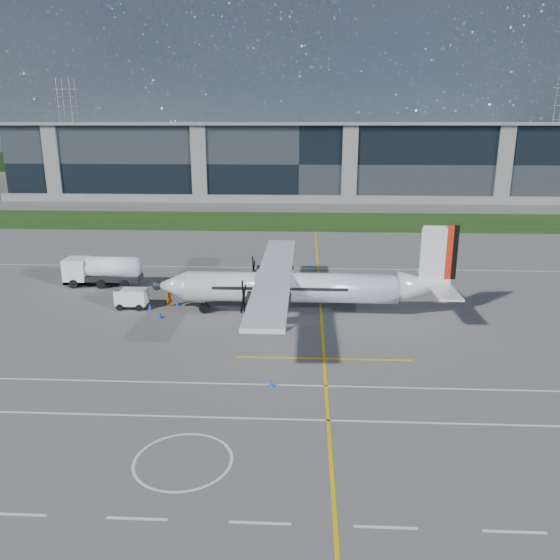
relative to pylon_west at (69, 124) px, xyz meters
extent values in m
plane|color=#605E5B|center=(80.00, -110.00, -15.00)|extent=(400.00, 400.00, 0.00)
cube|color=#183E11|center=(80.00, -102.00, -14.98)|extent=(400.00, 18.00, 0.04)
cube|color=black|center=(80.00, -70.00, -7.50)|extent=(120.00, 20.00, 15.00)
cube|color=black|center=(80.00, -10.00, -12.00)|extent=(400.00, 6.00, 6.00)
cube|color=yellow|center=(83.00, -140.00, -14.99)|extent=(0.20, 70.00, 0.01)
cube|color=white|center=(80.00, -164.00, -14.99)|extent=(90.00, 0.15, 0.01)
imported|color=#F25907|center=(69.82, -145.54, -13.96)|extent=(0.84, 0.99, 2.08)
cone|color=#0E40F1|center=(78.72, -133.65, -14.75)|extent=(0.36, 0.36, 0.50)
cone|color=#0E40F1|center=(79.68, -160.26, -14.75)|extent=(0.36, 0.36, 0.50)
cone|color=#0E40F1|center=(69.77, -148.54, -14.75)|extent=(0.36, 0.36, 0.50)
cone|color=#0E40F1|center=(68.32, -146.52, -14.75)|extent=(0.36, 0.36, 0.50)
cone|color=#0E40F1|center=(70.48, -145.33, -14.75)|extent=(0.36, 0.36, 0.50)
camera|label=1|loc=(81.70, -190.20, 0.39)|focal=35.00mm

